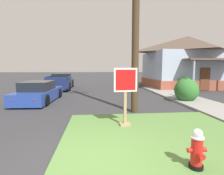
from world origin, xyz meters
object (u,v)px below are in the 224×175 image
at_px(fire_hydrant, 197,150).
at_px(stop_sign, 125,98).
at_px(parked_sedan_blue, 39,93).
at_px(manhole_cover, 104,123).
at_px(street_bench, 186,90).
at_px(utility_pole, 136,6).
at_px(pickup_truck_navy, 61,82).

height_order(fire_hydrant, stop_sign, stop_sign).
height_order(stop_sign, parked_sedan_blue, stop_sign).
bearing_deg(manhole_cover, parked_sedan_blue, 128.96).
height_order(manhole_cover, street_bench, street_bench).
bearing_deg(utility_pole, stop_sign, -110.91).
bearing_deg(fire_hydrant, parked_sedan_blue, 124.34).
distance_m(manhole_cover, parked_sedan_blue, 5.93).
xyz_separation_m(parked_sedan_blue, street_bench, (9.31, -0.16, 0.04)).
bearing_deg(parked_sedan_blue, stop_sign, -49.54).
bearing_deg(stop_sign, pickup_truck_navy, 110.19).
bearing_deg(stop_sign, manhole_cover, 140.01).
bearing_deg(utility_pole, fire_hydrant, -88.05).
bearing_deg(pickup_truck_navy, street_bench, -36.44).
height_order(stop_sign, pickup_truck_navy, stop_sign).
bearing_deg(fire_hydrant, pickup_truck_navy, 110.09).
distance_m(manhole_cover, pickup_truck_navy, 11.84).
xyz_separation_m(fire_hydrant, manhole_cover, (-1.67, 3.29, -0.45)).
bearing_deg(pickup_truck_navy, fire_hydrant, -69.91).
height_order(fire_hydrant, pickup_truck_navy, pickup_truck_navy).
relative_size(parked_sedan_blue, street_bench, 2.98).
bearing_deg(manhole_cover, fire_hydrant, -63.07).
bearing_deg(street_bench, utility_pole, -144.22).
distance_m(manhole_cover, utility_pole, 5.19).
bearing_deg(parked_sedan_blue, pickup_truck_navy, 89.40).
xyz_separation_m(manhole_cover, parked_sedan_blue, (-3.72, 4.60, 0.53)).
relative_size(parked_sedan_blue, utility_pole, 0.50).
bearing_deg(pickup_truck_navy, utility_pole, -62.15).
relative_size(fire_hydrant, parked_sedan_blue, 0.18).
distance_m(parked_sedan_blue, street_bench, 9.31).
relative_size(manhole_cover, parked_sedan_blue, 0.15).
bearing_deg(street_bench, pickup_truck_navy, 143.56).
distance_m(stop_sign, parked_sedan_blue, 6.84).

